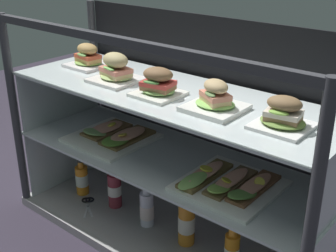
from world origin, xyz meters
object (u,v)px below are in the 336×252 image
(kitchen_scissors, at_px, (88,202))
(open_sandwich_tray_mid_right, at_px, (228,183))
(plated_roll_sandwich_near_left_corner, at_px, (116,70))
(plated_roll_sandwich_mid_left, at_px, (215,100))
(open_sandwich_tray_far_left, at_px, (114,135))
(plated_roll_sandwich_right_of_center, at_px, (88,58))
(juice_bottle_front_fourth, at_px, (232,250))
(juice_bottle_front_second, at_px, (82,179))
(juice_bottle_front_right_end, at_px, (187,222))
(juice_bottle_front_left_end, at_px, (115,189))
(plated_roll_sandwich_left_of_center, at_px, (283,116))
(plated_roll_sandwich_near_right_corner, at_px, (159,84))
(juice_bottle_back_right, at_px, (147,208))

(kitchen_scissors, bearing_deg, open_sandwich_tray_mid_right, 3.62)
(plated_roll_sandwich_near_left_corner, height_order, plated_roll_sandwich_mid_left, plated_roll_sandwich_near_left_corner)
(plated_roll_sandwich_mid_left, bearing_deg, open_sandwich_tray_far_left, 176.27)
(plated_roll_sandwich_mid_left, distance_m, open_sandwich_tray_far_left, 0.65)
(plated_roll_sandwich_right_of_center, bearing_deg, juice_bottle_front_fourth, -4.62)
(juice_bottle_front_second, distance_m, juice_bottle_front_right_end, 0.65)
(juice_bottle_front_fourth, distance_m, kitchen_scissors, 0.80)
(juice_bottle_front_second, bearing_deg, juice_bottle_front_left_end, 6.88)
(plated_roll_sandwich_left_of_center, distance_m, juice_bottle_front_right_end, 0.70)
(juice_bottle_front_fourth, bearing_deg, plated_roll_sandwich_near_right_corner, -175.28)
(juice_bottle_front_right_end, bearing_deg, kitchen_scissors, -173.20)
(plated_roll_sandwich_left_of_center, height_order, juice_bottle_front_second, plated_roll_sandwich_left_of_center)
(plated_roll_sandwich_mid_left, bearing_deg, plated_roll_sandwich_left_of_center, 2.41)
(juice_bottle_front_right_end, bearing_deg, plated_roll_sandwich_mid_left, -10.83)
(juice_bottle_back_right, distance_m, kitchen_scissors, 0.36)
(plated_roll_sandwich_left_of_center, distance_m, juice_bottle_front_second, 1.20)
(juice_bottle_front_second, relative_size, juice_bottle_front_left_end, 0.92)
(plated_roll_sandwich_right_of_center, relative_size, juice_bottle_front_left_end, 0.83)
(juice_bottle_back_right, bearing_deg, plated_roll_sandwich_right_of_center, 170.34)
(plated_roll_sandwich_left_of_center, distance_m, open_sandwich_tray_mid_right, 0.37)
(plated_roll_sandwich_near_left_corner, bearing_deg, juice_bottle_front_left_end, 164.93)
(open_sandwich_tray_far_left, relative_size, juice_bottle_back_right, 1.56)
(plated_roll_sandwich_right_of_center, xyz_separation_m, open_sandwich_tray_far_left, (0.20, -0.05, -0.32))
(plated_roll_sandwich_mid_left, relative_size, juice_bottle_front_fourth, 0.96)
(juice_bottle_front_second, relative_size, juice_bottle_front_right_end, 0.77)
(plated_roll_sandwich_mid_left, bearing_deg, plated_roll_sandwich_near_left_corner, 178.57)
(plated_roll_sandwich_mid_left, relative_size, plated_roll_sandwich_left_of_center, 1.09)
(open_sandwich_tray_far_left, xyz_separation_m, juice_bottle_back_right, (0.22, -0.02, -0.29))
(juice_bottle_front_left_end, xyz_separation_m, kitchen_scissors, (-0.12, -0.07, -0.09))
(open_sandwich_tray_mid_right, relative_size, juice_bottle_front_left_end, 1.61)
(plated_roll_sandwich_right_of_center, height_order, kitchen_scissors, plated_roll_sandwich_right_of_center)
(plated_roll_sandwich_near_left_corner, xyz_separation_m, open_sandwich_tray_mid_right, (0.57, -0.01, -0.32))
(plated_roll_sandwich_mid_left, xyz_separation_m, juice_bottle_back_right, (-0.35, 0.02, -0.60))
(open_sandwich_tray_mid_right, distance_m, kitchen_scissors, 0.85)
(juice_bottle_back_right, bearing_deg, juice_bottle_front_second, -178.37)
(plated_roll_sandwich_left_of_center, height_order, open_sandwich_tray_mid_right, plated_roll_sandwich_left_of_center)
(plated_roll_sandwich_near_left_corner, distance_m, open_sandwich_tray_far_left, 0.33)
(plated_roll_sandwich_right_of_center, height_order, open_sandwich_tray_mid_right, plated_roll_sandwich_right_of_center)
(juice_bottle_front_second, xyz_separation_m, juice_bottle_front_fourth, (0.88, 0.01, 0.00))
(kitchen_scissors, bearing_deg, plated_roll_sandwich_near_right_corner, 3.99)
(plated_roll_sandwich_near_right_corner, relative_size, juice_bottle_front_second, 0.89)
(plated_roll_sandwich_left_of_center, relative_size, juice_bottle_front_left_end, 0.84)
(plated_roll_sandwich_near_right_corner, xyz_separation_m, open_sandwich_tray_mid_right, (0.32, 0.02, -0.32))
(juice_bottle_back_right, bearing_deg, plated_roll_sandwich_near_left_corner, -178.35)
(plated_roll_sandwich_left_of_center, xyz_separation_m, open_sandwich_tray_mid_right, (-0.19, -0.00, -0.31))
(plated_roll_sandwich_near_right_corner, relative_size, open_sandwich_tray_mid_right, 0.50)
(plated_roll_sandwich_right_of_center, distance_m, juice_bottle_front_second, 0.62)
(juice_bottle_front_left_end, distance_m, juice_bottle_front_fourth, 0.67)
(plated_roll_sandwich_left_of_center, bearing_deg, juice_bottle_front_left_end, 178.63)
(plated_roll_sandwich_near_left_corner, bearing_deg, juice_bottle_front_fourth, 0.54)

